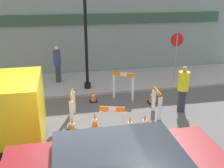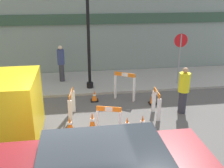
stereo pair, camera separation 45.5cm
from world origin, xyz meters
name	(u,v)px [view 2 (the right image)]	position (x,y,z in m)	size (l,w,h in m)	color
ground_plane	(78,164)	(0.00, 0.00, 0.00)	(60.00, 60.00, 0.00)	#565451
sidewalk_slab	(75,83)	(0.00, 6.05, 0.05)	(18.00, 3.11, 0.11)	#9E9B93
storefront_facade	(72,20)	(0.00, 7.68, 2.75)	(18.00, 0.22, 5.50)	gray
streetlamp_post	(88,19)	(0.66, 5.16, 3.09)	(0.44, 0.44, 4.59)	black
stop_sign	(180,51)	(4.69, 5.15, 1.64)	(0.60, 0.06, 2.28)	gray
barricade_0	(156,103)	(2.78, 2.29, 0.51)	(0.17, 0.77, 0.96)	white
barricade_1	(125,85)	(1.97, 3.89, 0.61)	(0.80, 0.57, 1.14)	white
barricade_2	(72,103)	(-0.13, 2.64, 0.53)	(0.25, 0.91, 0.97)	white
barricade_3	(109,121)	(0.96, 1.15, 0.54)	(0.75, 0.34, 1.02)	white
traffic_cone_0	(142,124)	(2.05, 1.35, 0.27)	(0.30, 0.30, 0.57)	black
traffic_cone_1	(153,97)	(2.98, 3.31, 0.29)	(0.30, 0.30, 0.61)	black
traffic_cone_2	(92,121)	(0.50, 1.64, 0.31)	(0.30, 0.30, 0.64)	black
traffic_cone_3	(127,125)	(1.57, 1.36, 0.25)	(0.30, 0.30, 0.52)	black
traffic_cone_4	(70,125)	(-0.20, 1.67, 0.24)	(0.30, 0.30, 0.50)	black
traffic_cone_5	(94,96)	(0.75, 3.91, 0.22)	(0.30, 0.30, 0.46)	black
person_worker	(184,89)	(3.80, 2.44, 0.90)	(0.41, 0.41, 1.70)	#33333D
person_pedestrian	(61,62)	(-0.58, 6.22, 1.02)	(0.39, 0.39, 1.70)	#33333D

